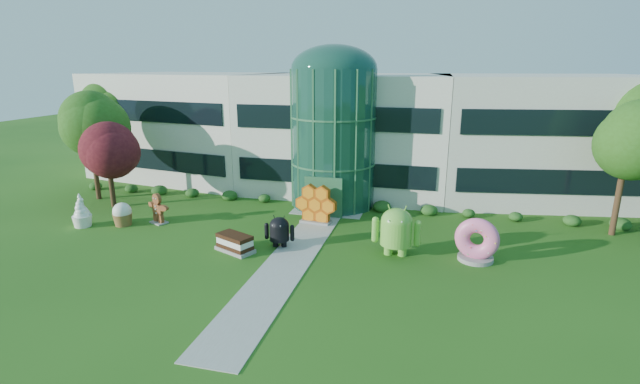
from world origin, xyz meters
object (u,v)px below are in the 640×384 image
(android_green, at_px, (396,228))
(donut, at_px, (477,239))
(android_black, at_px, (279,230))
(gingerbread, at_px, (158,208))

(android_green, height_order, donut, android_green)
(android_black, relative_size, gingerbread, 0.94)
(android_black, relative_size, donut, 0.86)
(android_black, bearing_deg, android_green, 1.70)
(android_black, bearing_deg, donut, 1.93)
(android_green, xyz_separation_m, android_black, (-6.53, -0.46, -0.53))
(android_green, distance_m, android_black, 6.57)
(donut, height_order, gingerbread, donut)
(android_green, relative_size, gingerbread, 1.42)
(donut, relative_size, gingerbread, 1.09)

